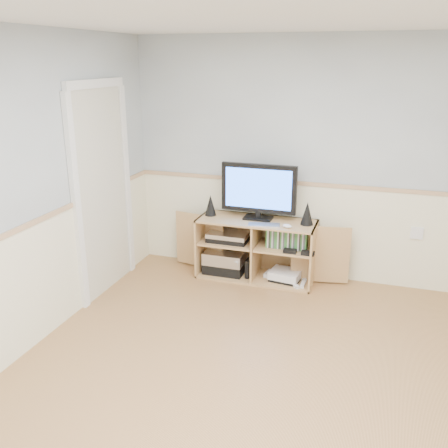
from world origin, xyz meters
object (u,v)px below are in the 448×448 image
(media_cabinet, at_px, (258,247))
(monitor, at_px, (259,190))
(game_consoles, at_px, (285,275))
(keyboard, at_px, (264,225))

(media_cabinet, xyz_separation_m, monitor, (0.00, -0.01, 0.63))
(monitor, xyz_separation_m, game_consoles, (0.32, -0.06, -0.90))
(media_cabinet, relative_size, monitor, 2.45)
(media_cabinet, distance_m, keyboard, 0.39)
(media_cabinet, height_order, keyboard, keyboard)
(keyboard, relative_size, game_consoles, 0.69)
(media_cabinet, bearing_deg, game_consoles, -12.01)
(media_cabinet, height_order, game_consoles, media_cabinet)
(keyboard, xyz_separation_m, game_consoles, (0.21, 0.13, -0.59))
(monitor, distance_m, game_consoles, 0.95)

